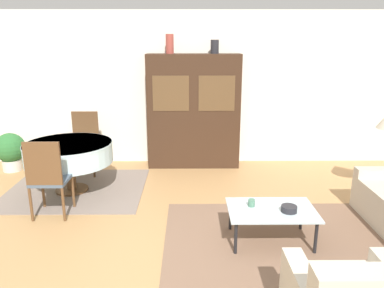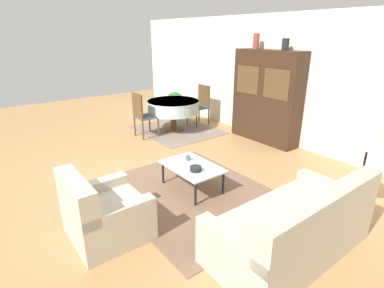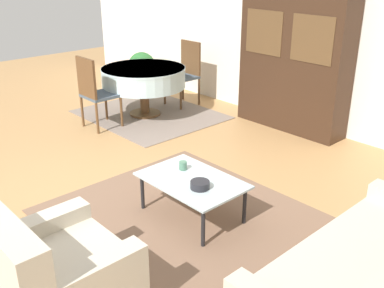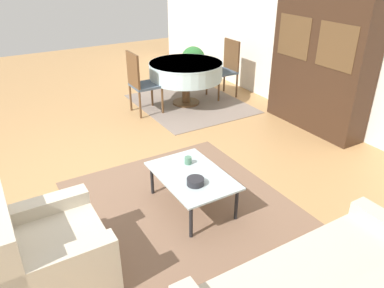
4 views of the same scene
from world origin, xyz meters
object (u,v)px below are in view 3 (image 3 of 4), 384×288
couch (379,285)px  armchair (54,276)px  display_cabinet (294,59)px  potted_plant (142,68)px  coffee_table (192,183)px  dining_table (144,77)px  cup (183,166)px  dining_chair_near (94,89)px  bowl (200,185)px  dining_chair_far (186,70)px

couch → armchair: 2.17m
couch → armchair: size_ratio=2.14×
display_cabinet → potted_plant: bearing=-175.2°
couch → potted_plant: size_ratio=2.84×
coffee_table → dining_table: size_ratio=0.76×
armchair → display_cabinet: display_cabinet is taller
cup → coffee_table: bearing=-20.0°
armchair → coffee_table: armchair is taller
dining_chair_near → armchair: bearing=-35.8°
coffee_table → bowl: 0.20m
armchair → couch: bearing=45.0°
display_cabinet → dining_table: display_cabinet is taller
cup → couch: bearing=-2.3°
display_cabinet → dining_chair_near: (-1.85, -2.07, -0.41)m
dining_chair_near → potted_plant: bearing=126.2°
potted_plant → dining_chair_far: bearing=-3.3°
couch → display_cabinet: bearing=44.8°
dining_chair_far → cup: 3.36m
cup → potted_plant: (-3.79, 2.34, -0.07)m
dining_table → dining_chair_far: 0.86m
display_cabinet → dining_chair_near: bearing=-131.8°
couch → display_cabinet: display_cabinet is taller
potted_plant → coffee_table: bearing=-31.1°
dining_chair_far → armchair: bearing=127.5°
coffee_table → dining_chair_far: 3.57m
armchair → dining_chair_far: dining_chair_far is taller
coffee_table → couch: bearing=-0.1°
display_cabinet → dining_chair_near: size_ratio=1.93×
armchair → bowl: bearing=94.5°
bowl → potted_plant: 4.86m
dining_table → cup: (2.47, -1.40, -0.17)m
coffee_table → potted_plant: size_ratio=1.46×
dining_table → bowl: (2.86, -1.54, -0.17)m
cup → bowl: 0.41m
couch → dining_table: (-4.51, 1.48, 0.30)m
dining_chair_near → bowl: bearing=-13.3°
dining_chair_near → dining_chair_far: size_ratio=1.00×
couch → dining_chair_near: size_ratio=1.84×
dining_chair_far → potted_plant: (-1.32, 0.08, -0.21)m
coffee_table → dining_table: (-2.69, 1.48, 0.24)m
couch → armchair: (-1.53, -1.54, 0.00)m
bowl → armchair: bearing=-85.5°
coffee_table → cup: 0.24m
armchair → bowl: size_ratio=5.09×
dining_chair_far → bowl: (2.86, -2.40, -0.15)m
dining_chair_near → dining_table: bearing=90.0°
couch → coffee_table: (-1.82, 0.00, 0.05)m
display_cabinet → dining_table: 2.24m
cup → bowl: (0.39, -0.14, -0.01)m
dining_chair_near → cup: 2.54m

